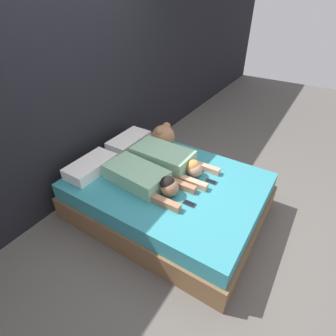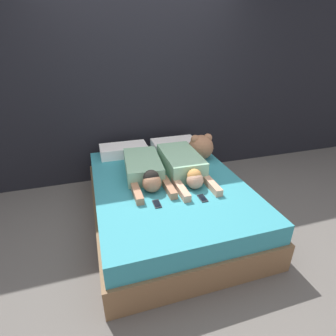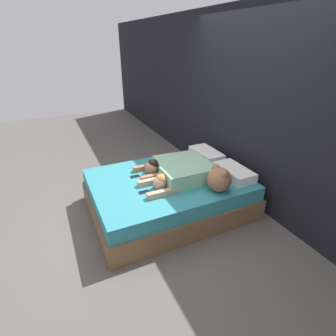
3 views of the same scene
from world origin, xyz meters
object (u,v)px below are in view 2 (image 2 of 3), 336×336
bed (168,200)px  cell_phone_left (157,204)px  person_left (145,169)px  pillow_head_left (124,150)px  cell_phone_right (203,198)px  pillow_head_right (174,145)px  plush_toy (201,147)px  person_right (183,165)px

bed → cell_phone_left: (-0.22, -0.39, 0.25)m
person_left → cell_phone_left: person_left is taller
cell_phone_left → pillow_head_left: bearing=95.4°
pillow_head_left → person_left: person_left is taller
bed → cell_phone_right: bearing=-63.8°
pillow_head_right → plush_toy: size_ratio=1.85×
pillow_head_left → person_right: person_right is taller
pillow_head_left → person_left: 0.67m
person_right → cell_phone_right: bearing=-90.5°
person_left → plush_toy: (0.76, 0.26, 0.07)m
person_left → cell_phone_right: person_left is taller
pillow_head_left → pillow_head_right: (0.68, 0.00, 0.00)m
person_right → cell_phone_right: 0.56m
cell_phone_left → plush_toy: 1.14m
person_left → bed: bearing=-37.9°
plush_toy → person_right: bearing=-138.9°
person_left → plush_toy: 0.81m
person_left → person_right: person_left is taller
pillow_head_right → cell_phone_left: (-0.56, -1.21, -0.06)m
bed → pillow_head_right: bearing=67.6°
person_left → plush_toy: size_ratio=3.10×
person_right → pillow_head_right: bearing=79.6°
pillow_head_left → cell_phone_right: 1.36m
pillow_head_left → plush_toy: size_ratio=1.85×
bed → person_right: person_right is taller
cell_phone_right → cell_phone_left: bearing=175.6°
pillow_head_right → person_left: (-0.55, -0.66, 0.02)m
pillow_head_left → plush_toy: 0.98m
cell_phone_right → plush_toy: 0.93m
pillow_head_right → person_left: 0.86m
bed → cell_phone_left: bearing=-119.9°
pillow_head_left → cell_phone_left: pillow_head_left is taller
cell_phone_right → bed: bearing=116.2°
pillow_head_left → cell_phone_right: (0.55, -1.24, -0.06)m
pillow_head_left → pillow_head_right: size_ratio=1.00×
pillow_head_left → plush_toy: plush_toy is taller
person_left → plush_toy: bearing=18.9°
person_left → person_right: (0.42, -0.04, 0.01)m
pillow_head_left → cell_phone_left: size_ratio=4.55×
person_right → cell_phone_left: bearing=-130.1°
person_right → plush_toy: size_ratio=3.15×
cell_phone_left → plush_toy: plush_toy is taller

